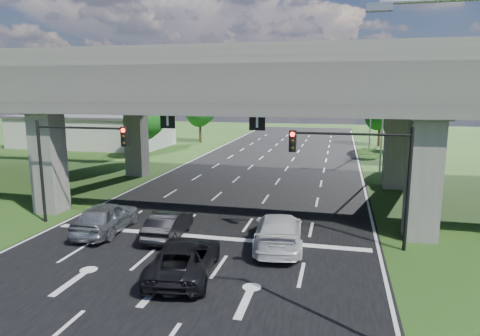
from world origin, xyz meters
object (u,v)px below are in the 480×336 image
at_px(car_silver, 106,217).
at_px(car_dark, 168,225).
at_px(signal_left, 73,153).
at_px(streetlight_far, 379,110).
at_px(streetlight_beyond, 368,104).
at_px(car_trailing, 185,258).
at_px(signal_right, 362,164).
at_px(car_white, 278,231).

xyz_separation_m(car_silver, car_dark, (3.60, 0.00, -0.14)).
relative_size(signal_left, car_silver, 1.21).
bearing_deg(streetlight_far, streetlight_beyond, 90.00).
height_order(streetlight_beyond, car_silver, streetlight_beyond).
distance_m(streetlight_beyond, car_dark, 39.20).
height_order(signal_left, car_trailing, signal_left).
height_order(signal_right, signal_left, same).
relative_size(streetlight_beyond, car_white, 1.77).
height_order(signal_right, car_silver, signal_right).
height_order(signal_right, car_dark, signal_right).
xyz_separation_m(streetlight_beyond, car_white, (-6.11, -37.00, -5.00)).
bearing_deg(signal_right, car_silver, -175.92).
relative_size(car_dark, car_trailing, 0.81).
xyz_separation_m(signal_left, car_white, (11.81, -0.94, -3.34)).
relative_size(signal_right, streetlight_far, 0.60).
bearing_deg(signal_left, car_dark, -8.89).
bearing_deg(car_silver, signal_right, -179.08).
height_order(streetlight_far, car_dark, streetlight_far).
relative_size(signal_right, signal_left, 1.00).
bearing_deg(car_silver, streetlight_far, -129.58).
height_order(signal_left, car_dark, signal_left).
height_order(signal_left, car_white, signal_left).
distance_m(signal_right, car_silver, 13.67).
xyz_separation_m(streetlight_beyond, car_trailing, (-9.46, -41.14, -5.09)).
bearing_deg(car_trailing, car_dark, -67.15).
distance_m(streetlight_beyond, car_silver, 40.42).
bearing_deg(car_dark, streetlight_far, -122.85).
relative_size(streetlight_beyond, car_trailing, 1.90).
bearing_deg(car_white, streetlight_far, -112.90).
height_order(streetlight_far, car_trailing, streetlight_far).
bearing_deg(car_silver, car_trailing, 142.38).
bearing_deg(streetlight_far, car_trailing, -110.62).
xyz_separation_m(streetlight_far, car_silver, (-15.50, -21.00, -4.97)).
relative_size(signal_left, car_trailing, 1.14).
height_order(streetlight_far, streetlight_beyond, same).
xyz_separation_m(signal_right, car_silver, (-13.22, -0.94, -3.31)).
bearing_deg(signal_right, car_trailing, -144.73).
bearing_deg(car_silver, signal_left, -24.41).
xyz_separation_m(signal_right, signal_left, (-15.65, 0.00, 0.00)).
height_order(streetlight_far, car_white, streetlight_far).
bearing_deg(car_dark, streetlight_beyond, -111.14).
distance_m(signal_right, streetlight_far, 20.25).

